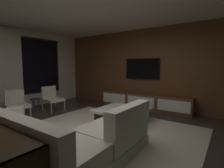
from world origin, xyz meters
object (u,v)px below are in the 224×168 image
at_px(sectional_couch, 54,140).
at_px(mounted_tv, 142,69).
at_px(coffee_table, 122,115).
at_px(book_stack_on_coffee_table, 123,107).
at_px(media_console, 145,102).
at_px(side_stool, 36,101).
at_px(accent_chair_near_window, 52,97).
at_px(accent_chair_by_curtain, 16,103).

xyz_separation_m(sectional_couch, mounted_tv, (3.81, 0.31, 1.06)).
distance_m(sectional_couch, coffee_table, 2.03).
relative_size(book_stack_on_coffee_table, media_console, 0.09).
distance_m(coffee_table, book_stack_on_coffee_table, 0.22).
height_order(side_stool, mounted_tv, mounted_tv).
xyz_separation_m(accent_chair_near_window, mounted_tv, (2.04, -2.23, 0.92)).
bearing_deg(mounted_tv, side_stool, 137.83).
height_order(sectional_couch, side_stool, sectional_couch).
distance_m(coffee_table, mounted_tv, 2.15).
height_order(book_stack_on_coffee_table, media_console, media_console).
relative_size(accent_chair_by_curtain, mounted_tv, 0.63).
relative_size(sectional_couch, accent_chair_by_curtain, 3.21).
height_order(sectional_couch, accent_chair_near_window, sectional_couch).
distance_m(sectional_couch, accent_chair_by_curtain, 2.67).
xyz_separation_m(sectional_couch, book_stack_on_coffee_table, (2.11, 0.03, 0.10)).
xyz_separation_m(side_stool, mounted_tv, (2.55, -2.31, 0.98)).
xyz_separation_m(book_stack_on_coffee_table, accent_chair_near_window, (-0.34, 2.50, 0.05)).
bearing_deg(mounted_tv, coffee_table, -170.59).
bearing_deg(accent_chair_by_curtain, coffee_table, -62.29).
bearing_deg(sectional_couch, side_stool, 64.35).
xyz_separation_m(sectional_couch, accent_chair_by_curtain, (0.68, 2.58, 0.14)).
bearing_deg(media_console, coffee_table, -176.52).
distance_m(accent_chair_near_window, media_console, 3.06).
relative_size(book_stack_on_coffee_table, accent_chair_by_curtain, 0.34).
xyz_separation_m(coffee_table, media_console, (1.60, 0.10, 0.06)).
bearing_deg(book_stack_on_coffee_table, accent_chair_by_curtain, 119.25).
relative_size(coffee_table, media_console, 0.37).
bearing_deg(mounted_tv, media_console, -132.45).
height_order(sectional_couch, book_stack_on_coffee_table, sectional_couch).
relative_size(accent_chair_near_window, side_stool, 1.70).
xyz_separation_m(accent_chair_by_curtain, mounted_tv, (3.13, -2.27, 0.92)).
bearing_deg(side_stool, accent_chair_by_curtain, -176.04).
height_order(coffee_table, side_stool, side_stool).
bearing_deg(accent_chair_near_window, media_console, -52.46).
height_order(accent_chair_by_curtain, side_stool, accent_chair_by_curtain).
bearing_deg(side_stool, accent_chair_near_window, -9.56).
bearing_deg(mounted_tv, book_stack_on_coffee_table, -170.71).
bearing_deg(book_stack_on_coffee_table, mounted_tv, 9.29).
bearing_deg(book_stack_on_coffee_table, accent_chair_near_window, 97.76).
distance_m(accent_chair_near_window, mounted_tv, 3.16).
xyz_separation_m(coffee_table, accent_chair_by_curtain, (-1.35, 2.57, 0.25)).
xyz_separation_m(accent_chair_near_window, accent_chair_by_curtain, (-1.09, 0.05, 0.00)).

